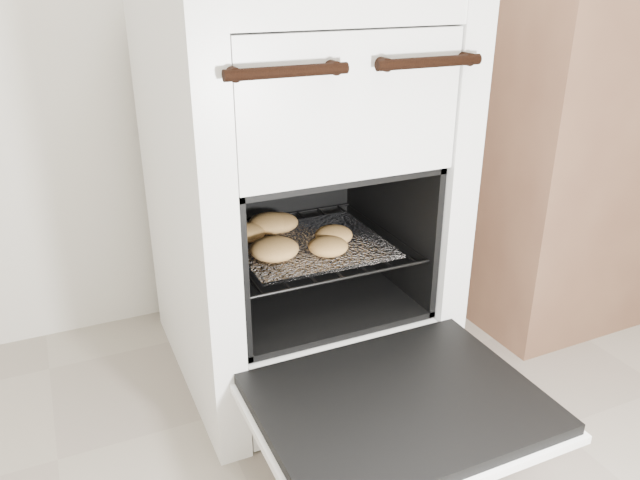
{
  "coord_description": "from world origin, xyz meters",
  "views": [
    {
      "loc": [
        -0.59,
        -0.08,
        0.92
      ],
      "look_at": [
        -0.08,
        1.04,
        0.38
      ],
      "focal_mm": 35.0,
      "sensor_mm": 36.0,
      "label": 1
    }
  ],
  "objects": [
    {
      "name": "oven_rack",
      "position": [
        -0.08,
        1.12,
        0.34
      ],
      "size": [
        0.42,
        0.4,
        0.01
      ],
      "color": "black",
      "rests_on": "stove"
    },
    {
      "name": "foil_sheet",
      "position": [
        -0.08,
        1.1,
        0.35
      ],
      "size": [
        0.33,
        0.29,
        0.01
      ],
      "primitive_type": "cube",
      "color": "white",
      "rests_on": "oven_rack"
    },
    {
      "name": "oven_door",
      "position": [
        -0.08,
        0.69,
        0.19
      ],
      "size": [
        0.52,
        0.4,
        0.04
      ],
      "color": "black",
      "rests_on": "stove"
    },
    {
      "name": "baked_rolls",
      "position": [
        -0.13,
        1.12,
        0.37
      ],
      "size": [
        0.27,
        0.28,
        0.04
      ],
      "color": "tan",
      "rests_on": "foil_sheet"
    },
    {
      "name": "counter",
      "position": [
        0.89,
        1.23,
        0.46
      ],
      "size": [
        0.93,
        0.62,
        0.92
      ],
      "primitive_type": "cube",
      "rotation": [
        0.0,
        0.0,
        0.01
      ],
      "color": "brown",
      "rests_on": "ground"
    },
    {
      "name": "stove",
      "position": [
        -0.08,
        1.18,
        0.43
      ],
      "size": [
        0.58,
        0.64,
        0.88
      ],
      "color": "white",
      "rests_on": "ground"
    }
  ]
}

